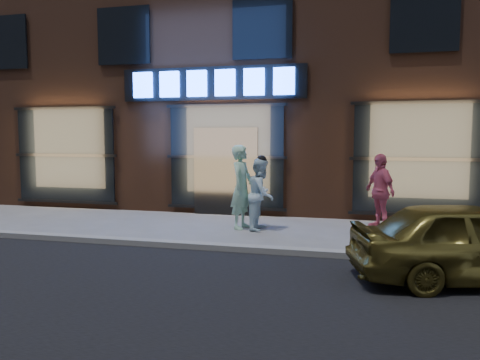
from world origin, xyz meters
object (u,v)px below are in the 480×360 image
object	(u,v)px
man_bowtie	(242,187)
man_cap	(261,194)
gold_sedan	(474,242)
passerby	(380,191)

from	to	relation	value
man_bowtie	man_cap	distance (m)	0.50
gold_sedan	man_bowtie	bearing A→B (deg)	39.38
man_bowtie	man_cap	size ratio (longest dim) A/B	1.18
passerby	gold_sedan	bearing A→B (deg)	-14.50
man_cap	passerby	world-z (taller)	passerby
passerby	gold_sedan	xyz separation A→B (m)	(1.17, -3.95, -0.27)
gold_sedan	passerby	bearing A→B (deg)	2.13
passerby	gold_sedan	world-z (taller)	passerby
man_cap	passerby	distance (m)	2.79
passerby	gold_sedan	size ratio (longest dim) A/B	0.49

